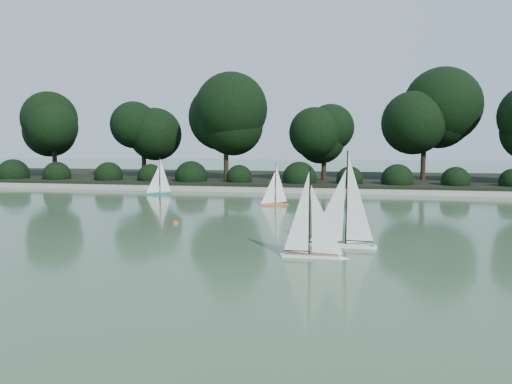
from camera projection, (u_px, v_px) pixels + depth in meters
ground at (242, 242)px, 9.56m from camera, size 80.00×80.00×0.00m
pond_coping at (293, 190)px, 18.35m from camera, size 40.00×0.35×0.18m
far_bank at (303, 180)px, 22.26m from camera, size 40.00×8.00×0.30m
tree_line at (330, 122)px, 20.24m from camera, size 26.31×3.93×4.39m
shrub_hedge at (296, 179)px, 19.19m from camera, size 29.10×1.10×1.10m
sailboat_white_a at (337, 231)px, 9.09m from camera, size 1.37×0.31×1.87m
sailboat_white_b at (317, 243)px, 8.23m from camera, size 1.17×0.19×1.60m
sailboat_orange at (272, 198)px, 14.82m from camera, size 0.92×0.58×1.34m
sailboat_teal at (157, 188)px, 17.70m from camera, size 1.02×0.48×1.42m
race_buoy at (176, 224)px, 11.60m from camera, size 0.14×0.14×0.14m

